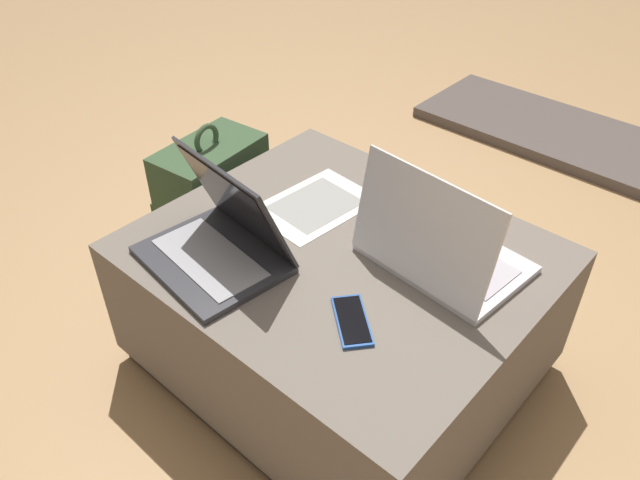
# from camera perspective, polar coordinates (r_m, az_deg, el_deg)

# --- Properties ---
(ground_plane) EXTENTS (14.00, 14.00, 0.00)m
(ground_plane) POSITION_cam_1_polar(r_m,az_deg,el_deg) (1.76, 1.66, -11.01)
(ground_plane) COLOR tan
(ottoman) EXTENTS (0.92, 0.79, 0.40)m
(ottoman) POSITION_cam_1_polar(r_m,az_deg,el_deg) (1.61, 1.79, -6.30)
(ottoman) COLOR #3D3832
(ottoman) RESTS_ON ground_plane
(laptop_near) EXTENTS (0.35, 0.29, 0.25)m
(laptop_near) POSITION_cam_1_polar(r_m,az_deg,el_deg) (1.44, -9.16, 0.01)
(laptop_near) COLOR #333338
(laptop_near) RESTS_ON ottoman
(laptop_far) EXTENTS (0.37, 0.28, 0.26)m
(laptop_far) POSITION_cam_1_polar(r_m,az_deg,el_deg) (1.42, 10.72, -0.76)
(laptop_far) COLOR silver
(laptop_far) RESTS_ON ottoman
(cell_phone) EXTENTS (0.15, 0.14, 0.01)m
(cell_phone) POSITION_cam_1_polar(r_m,az_deg,el_deg) (1.30, 2.94, -7.38)
(cell_phone) COLOR #1E4C9E
(cell_phone) RESTS_ON ottoman
(backpack) EXTENTS (0.28, 0.35, 0.49)m
(backpack) POSITION_cam_1_polar(r_m,az_deg,el_deg) (2.00, -9.83, 3.19)
(backpack) COLOR #385133
(backpack) RESTS_ON ground_plane
(paper_sheet) EXTENTS (0.23, 0.31, 0.00)m
(paper_sheet) POSITION_cam_1_polar(r_m,az_deg,el_deg) (1.62, -0.42, 3.24)
(paper_sheet) COLOR silver
(paper_sheet) RESTS_ON ottoman
(fireplace_hearth) EXTENTS (1.40, 0.50, 0.04)m
(fireplace_hearth) POSITION_cam_1_polar(r_m,az_deg,el_deg) (2.90, 22.89, 8.28)
(fireplace_hearth) COLOR #564C47
(fireplace_hearth) RESTS_ON ground_plane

